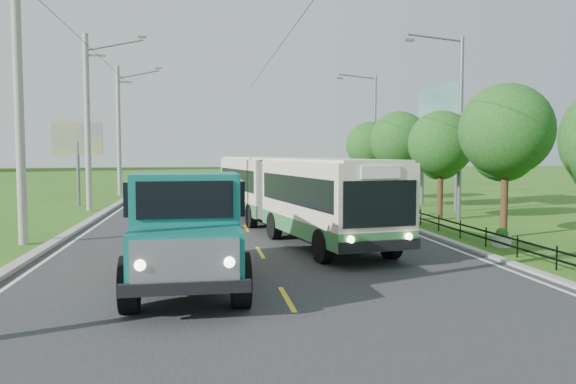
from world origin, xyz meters
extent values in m
plane|color=#2C5B15|center=(0.00, 0.00, 0.00)|extent=(240.00, 240.00, 0.00)
cube|color=#28282B|center=(0.00, 20.00, 0.01)|extent=(14.00, 120.00, 0.02)
cube|color=#9E9E99|center=(-7.20, 20.00, 0.07)|extent=(0.40, 120.00, 0.15)
cube|color=#9E9E99|center=(7.15, 20.00, 0.05)|extent=(0.30, 120.00, 0.10)
cube|color=silver|center=(-6.65, 20.00, 0.02)|extent=(0.12, 120.00, 0.00)
cube|color=silver|center=(6.65, 20.00, 0.02)|extent=(0.12, 120.00, 0.00)
cube|color=yellow|center=(0.00, 0.00, 0.02)|extent=(0.12, 2.20, 0.00)
cube|color=black|center=(8.00, 14.00, 0.30)|extent=(0.04, 40.00, 0.60)
cylinder|color=gray|center=(-8.30, 9.00, 5.00)|extent=(0.32, 0.32, 10.00)
cylinder|color=gray|center=(-8.30, 21.00, 5.00)|extent=(0.32, 0.32, 10.00)
cube|color=slate|center=(-7.80, 21.00, 8.80)|extent=(1.20, 0.10, 0.10)
cube|color=slate|center=(-5.20, 21.00, 9.90)|extent=(0.50, 0.18, 0.12)
cylinder|color=gray|center=(-8.30, 33.00, 5.00)|extent=(0.32, 0.32, 10.00)
cube|color=slate|center=(-7.80, 33.00, 8.80)|extent=(1.20, 0.10, 0.10)
cube|color=slate|center=(-5.20, 33.00, 9.90)|extent=(0.50, 0.18, 0.12)
cylinder|color=#382314|center=(9.80, 8.00, 1.68)|extent=(0.28, 0.28, 3.36)
sphere|color=#1C4814|center=(9.80, 8.00, 4.20)|extent=(3.60, 3.60, 3.60)
sphere|color=#1C4814|center=(10.00, 8.50, 3.48)|extent=(2.64, 2.64, 2.64)
cylinder|color=#382314|center=(9.80, 14.00, 1.51)|extent=(0.28, 0.28, 3.02)
sphere|color=#1C4814|center=(9.80, 14.00, 3.78)|extent=(3.24, 3.24, 3.24)
sphere|color=#1C4814|center=(10.00, 14.50, 3.13)|extent=(2.38, 2.38, 2.38)
cylinder|color=#382314|center=(9.80, 20.00, 1.62)|extent=(0.28, 0.28, 3.25)
sphere|color=#1C4814|center=(9.80, 20.00, 4.06)|extent=(3.48, 3.48, 3.48)
sphere|color=#1C4814|center=(10.00, 20.50, 3.36)|extent=(2.55, 2.55, 2.55)
cylinder|color=#382314|center=(9.80, 26.00, 1.54)|extent=(0.28, 0.28, 3.08)
sphere|color=#1C4814|center=(9.80, 26.00, 3.85)|extent=(3.30, 3.30, 3.30)
sphere|color=#1C4814|center=(10.00, 26.50, 3.19)|extent=(2.42, 2.42, 2.42)
cylinder|color=slate|center=(10.80, 14.00, 4.50)|extent=(0.20, 0.20, 9.00)
cylinder|color=slate|center=(9.40, 14.00, 8.90)|extent=(2.80, 0.10, 0.34)
cube|color=slate|center=(8.10, 14.00, 8.75)|extent=(0.45, 0.16, 0.12)
cylinder|color=slate|center=(10.80, 28.00, 4.50)|extent=(0.20, 0.20, 9.00)
cylinder|color=slate|center=(9.40, 28.00, 8.90)|extent=(2.80, 0.10, 0.34)
cube|color=slate|center=(8.10, 28.00, 8.75)|extent=(0.45, 0.16, 0.12)
cylinder|color=silver|center=(8.60, 6.00, 0.20)|extent=(0.64, 0.64, 0.40)
sphere|color=#1C4814|center=(8.60, 6.00, 0.45)|extent=(0.44, 0.44, 0.44)
cylinder|color=silver|center=(8.60, 14.00, 0.20)|extent=(0.64, 0.64, 0.40)
sphere|color=#1C4814|center=(8.60, 14.00, 0.45)|extent=(0.44, 0.44, 0.44)
cylinder|color=silver|center=(8.60, 22.00, 0.20)|extent=(0.64, 0.64, 0.40)
sphere|color=#1C4814|center=(8.60, 22.00, 0.45)|extent=(0.44, 0.44, 0.44)
cylinder|color=slate|center=(-9.50, 24.00, 2.00)|extent=(0.20, 0.20, 4.00)
cube|color=yellow|center=(-9.50, 24.00, 4.20)|extent=(3.00, 0.15, 2.00)
cylinder|color=slate|center=(12.30, 17.50, 2.50)|extent=(0.24, 0.24, 5.00)
cylinder|color=slate|center=(12.30, 22.50, 2.50)|extent=(0.24, 0.24, 5.00)
cube|color=#144C47|center=(12.30, 20.00, 5.80)|extent=(0.20, 6.00, 3.00)
cube|color=#2F753A|center=(2.39, 6.47, 0.80)|extent=(3.78, 7.89, 0.56)
cube|color=#F0E1C3|center=(2.39, 6.47, 2.05)|extent=(3.78, 7.89, 1.95)
cube|color=black|center=(2.39, 6.47, 2.06)|extent=(3.72, 7.30, 0.96)
cube|color=#2F753A|center=(0.97, 14.67, 0.80)|extent=(3.70, 7.39, 0.56)
cube|color=#F0E1C3|center=(0.97, 14.67, 2.05)|extent=(3.70, 7.39, 1.95)
cube|color=black|center=(0.97, 14.67, 2.06)|extent=(3.63, 6.80, 0.96)
cube|color=#4C4C4C|center=(1.66, 10.69, 1.78)|extent=(2.51, 1.40, 2.40)
cube|color=black|center=(3.05, 2.72, 1.89)|extent=(2.25, 0.45, 1.31)
cylinder|color=black|center=(1.68, 3.93, 0.52)|extent=(0.50, 1.09, 1.05)
cylinder|color=black|center=(3.92, 4.32, 0.52)|extent=(0.50, 1.09, 1.05)
cylinder|color=black|center=(0.83, 8.81, 0.52)|extent=(0.50, 1.09, 1.05)
cylinder|color=black|center=(3.08, 9.20, 0.52)|extent=(0.50, 1.09, 1.05)
cylinder|color=black|center=(0.24, 12.19, 0.52)|extent=(0.50, 1.09, 1.05)
cylinder|color=black|center=(2.49, 12.58, 0.52)|extent=(0.50, 1.09, 1.05)
cylinder|color=black|center=(-0.56, 16.76, 0.52)|extent=(0.50, 1.09, 1.05)
cylinder|color=black|center=(1.69, 17.15, 0.52)|extent=(0.50, 1.09, 1.05)
cube|color=#126C64|center=(-2.22, -0.75, 1.20)|extent=(2.33, 1.58, 1.09)
cube|color=#126C64|center=(-2.26, 0.88, 1.75)|extent=(2.44, 1.81, 2.18)
cube|color=black|center=(-2.26, 0.88, 2.29)|extent=(2.68, 1.48, 0.76)
cube|color=black|center=(-2.28, 1.76, 0.71)|extent=(1.25, 6.58, 0.27)
cube|color=#E45415|center=(-2.33, 3.61, 1.80)|extent=(2.59, 3.34, 1.42)
cylinder|color=black|center=(-3.37, -0.56, 0.60)|extent=(0.41, 1.21, 1.20)
cylinder|color=black|center=(-1.08, -0.51, 0.60)|extent=(0.41, 1.21, 1.20)
cylinder|color=black|center=(-3.48, 3.80, 0.60)|extent=(0.41, 1.21, 1.20)
cylinder|color=black|center=(-1.18, 3.86, 0.60)|extent=(0.41, 1.21, 1.20)
camera|label=1|loc=(-1.85, -12.33, 3.31)|focal=35.00mm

